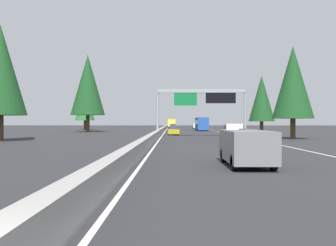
% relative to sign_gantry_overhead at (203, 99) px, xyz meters
% --- Properties ---
extents(ground_plane, '(320.00, 320.00, 0.00)m').
position_rel_sign_gantry_overhead_xyz_m(ground_plane, '(9.06, 6.03, -5.33)').
color(ground_plane, '#262628').
extents(median_barrier, '(180.00, 0.56, 0.90)m').
position_rel_sign_gantry_overhead_xyz_m(median_barrier, '(29.06, 6.33, -4.88)').
color(median_barrier, gray).
rests_on(median_barrier, ground).
extents(shoulder_stripe_right, '(160.00, 0.16, 0.01)m').
position_rel_sign_gantry_overhead_xyz_m(shoulder_stripe_right, '(19.06, -5.49, -5.32)').
color(shoulder_stripe_right, silver).
rests_on(shoulder_stripe_right, ground).
extents(shoulder_stripe_median, '(160.00, 0.16, 0.01)m').
position_rel_sign_gantry_overhead_xyz_m(shoulder_stripe_median, '(19.06, 5.78, -5.32)').
color(shoulder_stripe_median, silver).
rests_on(shoulder_stripe_median, ground).
extents(sign_gantry_overhead, '(0.50, 12.68, 6.70)m').
position_rel_sign_gantry_overhead_xyz_m(sign_gantry_overhead, '(0.00, 0.00, 0.00)').
color(sign_gantry_overhead, gray).
rests_on(sign_gantry_overhead, ground).
extents(minivan_mid_center, '(5.00, 1.95, 1.69)m').
position_rel_sign_gantry_overhead_xyz_m(minivan_mid_center, '(-35.52, 0.73, -4.38)').
color(minivan_mid_center, slate).
rests_on(minivan_mid_center, ground).
extents(sedan_far_left, '(4.40, 1.80, 1.47)m').
position_rel_sign_gantry_overhead_xyz_m(sedan_far_left, '(-17.68, -2.96, -4.64)').
color(sedan_far_left, red).
rests_on(sedan_far_left, ground).
extents(sedan_distant_a, '(4.40, 1.80, 1.47)m').
position_rel_sign_gantry_overhead_xyz_m(sedan_distant_a, '(8.58, 4.01, -4.64)').
color(sedan_distant_a, '#AD931E').
rests_on(sedan_distant_a, ground).
extents(sedan_far_right, '(4.40, 1.80, 1.47)m').
position_rel_sign_gantry_overhead_xyz_m(sedan_far_right, '(56.37, 4.02, -4.64)').
color(sedan_far_right, black).
rests_on(sedan_far_right, ground).
extents(bus_mid_right, '(11.50, 2.55, 3.10)m').
position_rel_sign_gantry_overhead_xyz_m(bus_mid_right, '(37.68, -2.77, -3.61)').
color(bus_mid_right, '#1E4793').
rests_on(bus_mid_right, ground).
extents(pickup_near_center, '(5.60, 2.00, 1.86)m').
position_rel_sign_gantry_overhead_xyz_m(pickup_near_center, '(-10.03, -2.80, -4.41)').
color(pickup_near_center, white).
rests_on(pickup_near_center, ground).
extents(box_truck_far_center, '(8.50, 2.40, 2.95)m').
position_rel_sign_gantry_overhead_xyz_m(box_truck_far_center, '(71.05, 4.43, -3.72)').
color(box_truck_far_center, gold).
rests_on(box_truck_far_center, ground).
extents(minivan_mid_left, '(5.00, 1.95, 1.69)m').
position_rel_sign_gantry_overhead_xyz_m(minivan_mid_left, '(59.20, -2.82, -4.38)').
color(minivan_mid_left, silver).
rests_on(minivan_mid_left, ground).
extents(conifer_right_near, '(5.03, 5.03, 11.43)m').
position_rel_sign_gantry_overhead_xyz_m(conifer_right_near, '(-6.48, -10.61, 1.62)').
color(conifer_right_near, '#4C3823').
rests_on(conifer_right_near, ground).
extents(conifer_right_mid, '(4.35, 4.35, 9.88)m').
position_rel_sign_gantry_overhead_xyz_m(conifer_right_mid, '(10.85, -10.81, 0.67)').
color(conifer_right_mid, '#4C3823').
rests_on(conifer_right_mid, ground).
extents(conifer_left_near, '(5.69, 5.69, 12.92)m').
position_rel_sign_gantry_overhead_xyz_m(conifer_left_near, '(-11.64, 23.28, 2.53)').
color(conifer_left_near, '#4C3823').
rests_on(conifer_left_near, ground).
extents(conifer_left_mid, '(7.02, 7.02, 15.95)m').
position_rel_sign_gantry_overhead_xyz_m(conifer_left_mid, '(24.96, 21.67, 4.38)').
color(conifer_left_mid, '#4C3823').
rests_on(conifer_left_mid, ground).
extents(conifer_left_far, '(4.97, 4.97, 11.29)m').
position_rel_sign_gantry_overhead_xyz_m(conifer_left_far, '(44.65, 26.77, 1.53)').
color(conifer_left_far, '#4C3823').
rests_on(conifer_left_far, ground).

